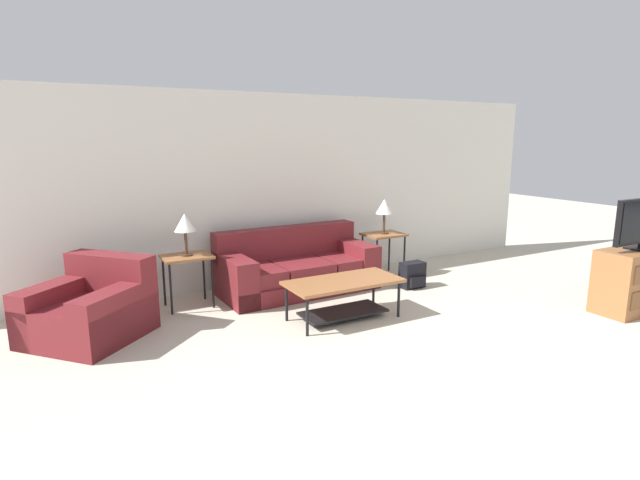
# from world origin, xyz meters

# --- Properties ---
(ground_plane) EXTENTS (24.00, 24.00, 0.00)m
(ground_plane) POSITION_xyz_m (0.00, 0.00, 0.00)
(ground_plane) COLOR beige
(wall_back) EXTENTS (9.19, 0.06, 2.60)m
(wall_back) POSITION_xyz_m (0.00, 4.66, 1.30)
(wall_back) COLOR silver
(wall_back) RESTS_ON ground_plane
(couch) EXTENTS (2.08, 0.99, 0.82)m
(couch) POSITION_xyz_m (-0.07, 4.07, 0.29)
(couch) COLOR maroon
(couch) RESTS_ON ground_plane
(armchair) EXTENTS (1.40, 1.40, 0.80)m
(armchair) POSITION_xyz_m (-2.62, 3.64, 0.28)
(armchair) COLOR maroon
(armchair) RESTS_ON ground_plane
(coffee_table) EXTENTS (1.29, 0.62, 0.45)m
(coffee_table) POSITION_xyz_m (-0.09, 2.84, 0.33)
(coffee_table) COLOR #935B33
(coffee_table) RESTS_ON ground_plane
(side_table_left) EXTENTS (0.57, 0.45, 0.64)m
(side_table_left) POSITION_xyz_m (-1.51, 4.09, 0.56)
(side_table_left) COLOR #935B33
(side_table_left) RESTS_ON ground_plane
(side_table_right) EXTENTS (0.57, 0.45, 0.64)m
(side_table_right) POSITION_xyz_m (1.37, 4.09, 0.56)
(side_table_right) COLOR #935B33
(side_table_right) RESTS_ON ground_plane
(table_lamp_left) EXTENTS (0.25, 0.25, 0.51)m
(table_lamp_left) POSITION_xyz_m (-1.51, 4.09, 1.02)
(table_lamp_left) COLOR #472D1E
(table_lamp_left) RESTS_ON side_table_left
(table_lamp_right) EXTENTS (0.25, 0.25, 0.51)m
(table_lamp_right) POSITION_xyz_m (1.37, 4.09, 1.02)
(table_lamp_right) COLOR #472D1E
(table_lamp_right) RESTS_ON side_table_right
(tv_console) EXTENTS (1.09, 0.47, 0.74)m
(tv_console) POSITION_xyz_m (3.09, 1.43, 0.37)
(tv_console) COLOR #935B33
(tv_console) RESTS_ON ground_plane
(backpack) EXTENTS (0.33, 0.27, 0.35)m
(backpack) POSITION_xyz_m (1.37, 3.41, 0.17)
(backpack) COLOR black
(backpack) RESTS_ON ground_plane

